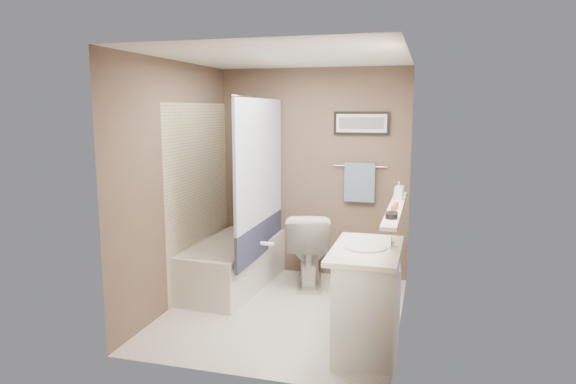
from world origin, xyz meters
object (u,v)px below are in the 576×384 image
(hair_brush_front, at_px, (395,206))
(soap_bottle, at_px, (399,191))
(candle_bowl_far, at_px, (392,214))
(bathtub, at_px, (231,265))
(toilet, at_px, (309,248))
(vanity, at_px, (366,300))
(glass_jar, at_px, (400,191))
(candle_bowl_near, at_px, (391,216))

(hair_brush_front, distance_m, soap_bottle, 0.47)
(soap_bottle, bearing_deg, candle_bowl_far, -90.00)
(bathtub, bearing_deg, toilet, 25.60)
(vanity, height_order, hair_brush_front, hair_brush_front)
(bathtub, xyz_separation_m, hair_brush_front, (1.79, -0.78, 0.89))
(hair_brush_front, xyz_separation_m, soap_bottle, (0.00, 0.47, 0.06))
(vanity, height_order, glass_jar, glass_jar)
(bathtub, relative_size, candle_bowl_near, 16.67)
(toilet, height_order, vanity, toilet)
(candle_bowl_near, height_order, soap_bottle, soap_bottle)
(toilet, height_order, candle_bowl_far, candle_bowl_far)
(bathtub, xyz_separation_m, glass_jar, (1.79, -0.11, 0.92))
(toilet, relative_size, candle_bowl_near, 9.19)
(bathtub, relative_size, vanity, 1.67)
(toilet, xyz_separation_m, hair_brush_front, (0.99, -1.09, 0.72))
(toilet, height_order, candle_bowl_near, candle_bowl_near)
(glass_jar, bearing_deg, hair_brush_front, -90.00)
(candle_bowl_far, bearing_deg, soap_bottle, 90.00)
(candle_bowl_near, relative_size, hair_brush_front, 0.41)
(bathtub, distance_m, hair_brush_front, 2.14)
(candle_bowl_near, xyz_separation_m, candle_bowl_far, (0.00, 0.07, 0.00))
(bathtub, height_order, glass_jar, glass_jar)
(candle_bowl_far, bearing_deg, toilet, 124.75)
(bathtub, bearing_deg, soap_bottle, -5.62)
(toilet, distance_m, candle_bowl_near, 1.93)
(toilet, height_order, soap_bottle, soap_bottle)
(hair_brush_front, bearing_deg, soap_bottle, 90.00)
(candle_bowl_far, relative_size, glass_jar, 0.90)
(toilet, bearing_deg, glass_jar, 145.04)
(bathtub, relative_size, glass_jar, 15.00)
(candle_bowl_far, relative_size, soap_bottle, 0.55)
(candle_bowl_near, height_order, candle_bowl_far, same)
(hair_brush_front, height_order, soap_bottle, soap_bottle)
(bathtub, distance_m, toilet, 0.87)
(bathtub, bearing_deg, candle_bowl_far, -27.69)
(candle_bowl_far, bearing_deg, glass_jar, 90.00)
(bathtub, bearing_deg, glass_jar, 0.56)
(candle_bowl_near, relative_size, candle_bowl_far, 1.00)
(vanity, relative_size, candle_bowl_near, 10.00)
(toilet, distance_m, glass_jar, 1.31)
(toilet, relative_size, vanity, 0.92)
(vanity, height_order, soap_bottle, soap_bottle)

